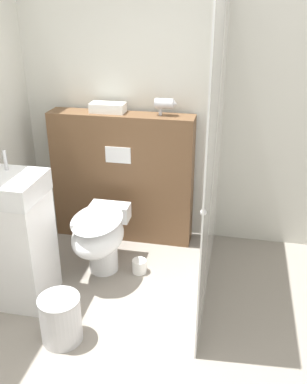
% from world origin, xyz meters
% --- Properties ---
extents(wall_back, '(8.00, 0.06, 2.50)m').
position_xyz_m(wall_back, '(0.00, 1.94, 1.25)').
color(wall_back, silver).
rests_on(wall_back, ground_plane).
extents(partition_panel, '(1.25, 0.24, 1.17)m').
position_xyz_m(partition_panel, '(-0.48, 1.76, 0.58)').
color(partition_panel, brown).
rests_on(partition_panel, ground_plane).
extents(shower_glass, '(0.04, 1.54, 2.12)m').
position_xyz_m(shower_glass, '(0.35, 1.14, 1.06)').
color(shower_glass, silver).
rests_on(shower_glass, ground_plane).
extents(toilet, '(0.39, 0.68, 0.53)m').
position_xyz_m(toilet, '(-0.50, 1.13, 0.34)').
color(toilet, white).
rests_on(toilet, ground_plane).
extents(sink_vanity, '(0.56, 0.42, 1.12)m').
position_xyz_m(sink_vanity, '(-1.04, 0.72, 0.49)').
color(sink_vanity, white).
rests_on(sink_vanity, ground_plane).
extents(hair_drier, '(0.18, 0.08, 0.14)m').
position_xyz_m(hair_drier, '(-0.10, 1.77, 1.26)').
color(hair_drier, '#B7B7BC').
rests_on(hair_drier, partition_panel).
extents(folded_towel, '(0.29, 0.15, 0.08)m').
position_xyz_m(folded_towel, '(-0.59, 1.77, 1.21)').
color(folded_towel, white).
rests_on(folded_towel, partition_panel).
extents(spare_toilet_roll, '(0.12, 0.12, 0.11)m').
position_xyz_m(spare_toilet_roll, '(-0.20, 1.20, 0.06)').
color(spare_toilet_roll, white).
rests_on(spare_toilet_roll, ground_plane).
extents(waste_bin, '(0.27, 0.27, 0.33)m').
position_xyz_m(waste_bin, '(-0.52, 0.36, 0.16)').
color(waste_bin, silver).
rests_on(waste_bin, ground_plane).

